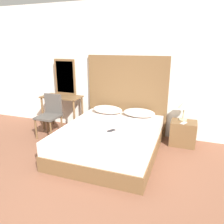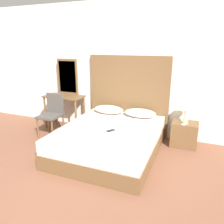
{
  "view_description": "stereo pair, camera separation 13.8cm",
  "coord_description": "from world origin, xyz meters",
  "px_view_note": "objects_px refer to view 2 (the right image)",
  "views": [
    {
      "loc": [
        1.35,
        -2.01,
        1.85
      ],
      "look_at": [
        0.13,
        1.4,
        0.72
      ],
      "focal_mm": 35.0,
      "sensor_mm": 36.0,
      "label": 1
    },
    {
      "loc": [
        1.48,
        -1.97,
        1.85
      ],
      "look_at": [
        0.13,
        1.4,
        0.72
      ],
      "focal_mm": 35.0,
      "sensor_mm": 36.0,
      "label": 2
    }
  ],
  "objects_px": {
    "chair": "(52,112)",
    "vanity_desk": "(64,102)",
    "bed": "(110,140)",
    "table_lamp": "(186,106)",
    "nightstand": "(184,134)",
    "phone_on_bed": "(111,131)",
    "phone_on_nightstand": "(185,124)"
  },
  "relations": [
    {
      "from": "bed",
      "to": "table_lamp",
      "type": "distance_m",
      "value": 1.53
    },
    {
      "from": "bed",
      "to": "chair",
      "type": "relative_size",
      "value": 2.25
    },
    {
      "from": "table_lamp",
      "to": "chair",
      "type": "height_order",
      "value": "chair"
    },
    {
      "from": "nightstand",
      "to": "table_lamp",
      "type": "bearing_deg",
      "value": 110.42
    },
    {
      "from": "phone_on_bed",
      "to": "nightstand",
      "type": "distance_m",
      "value": 1.47
    },
    {
      "from": "nightstand",
      "to": "table_lamp",
      "type": "height_order",
      "value": "table_lamp"
    },
    {
      "from": "nightstand",
      "to": "phone_on_nightstand",
      "type": "xyz_separation_m",
      "value": [
        -0.01,
        -0.09,
        0.24
      ]
    },
    {
      "from": "phone_on_bed",
      "to": "nightstand",
      "type": "relative_size",
      "value": 0.35
    },
    {
      "from": "chair",
      "to": "vanity_desk",
      "type": "bearing_deg",
      "value": 88.58
    },
    {
      "from": "bed",
      "to": "chair",
      "type": "bearing_deg",
      "value": 168.31
    },
    {
      "from": "table_lamp",
      "to": "phone_on_nightstand",
      "type": "distance_m",
      "value": 0.33
    },
    {
      "from": "vanity_desk",
      "to": "phone_on_bed",
      "type": "bearing_deg",
      "value": -30.5
    },
    {
      "from": "phone_on_bed",
      "to": "table_lamp",
      "type": "xyz_separation_m",
      "value": [
        1.1,
        0.98,
        0.28
      ]
    },
    {
      "from": "table_lamp",
      "to": "phone_on_nightstand",
      "type": "bearing_deg",
      "value": -82.27
    },
    {
      "from": "phone_on_nightstand",
      "to": "vanity_desk",
      "type": "distance_m",
      "value": 2.61
    },
    {
      "from": "bed",
      "to": "chair",
      "type": "distance_m",
      "value": 1.48
    },
    {
      "from": "bed",
      "to": "vanity_desk",
      "type": "relative_size",
      "value": 2.23
    },
    {
      "from": "vanity_desk",
      "to": "chair",
      "type": "distance_m",
      "value": 0.45
    },
    {
      "from": "nightstand",
      "to": "chair",
      "type": "height_order",
      "value": "chair"
    },
    {
      "from": "phone_on_bed",
      "to": "nightstand",
      "type": "xyz_separation_m",
      "value": [
        1.13,
        0.91,
        -0.25
      ]
    },
    {
      "from": "phone_on_bed",
      "to": "nightstand",
      "type": "height_order",
      "value": "phone_on_bed"
    },
    {
      "from": "phone_on_bed",
      "to": "vanity_desk",
      "type": "distance_m",
      "value": 1.73
    },
    {
      "from": "chair",
      "to": "nightstand",
      "type": "bearing_deg",
      "value": 10.12
    },
    {
      "from": "phone_on_bed",
      "to": "table_lamp",
      "type": "distance_m",
      "value": 1.5
    },
    {
      "from": "phone_on_bed",
      "to": "phone_on_nightstand",
      "type": "xyz_separation_m",
      "value": [
        1.12,
        0.81,
        -0.01
      ]
    },
    {
      "from": "phone_on_bed",
      "to": "table_lamp",
      "type": "bearing_deg",
      "value": 41.88
    },
    {
      "from": "bed",
      "to": "vanity_desk",
      "type": "distance_m",
      "value": 1.64
    },
    {
      "from": "bed",
      "to": "vanity_desk",
      "type": "xyz_separation_m",
      "value": [
        -1.41,
        0.73,
        0.37
      ]
    },
    {
      "from": "chair",
      "to": "phone_on_nightstand",
      "type": "bearing_deg",
      "value": 8.13
    },
    {
      "from": "nightstand",
      "to": "vanity_desk",
      "type": "bearing_deg",
      "value": -179.3
    },
    {
      "from": "table_lamp",
      "to": "chair",
      "type": "xyz_separation_m",
      "value": [
        -2.6,
        -0.54,
        -0.26
      ]
    },
    {
      "from": "bed",
      "to": "phone_on_nightstand",
      "type": "bearing_deg",
      "value": 29.27
    }
  ]
}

